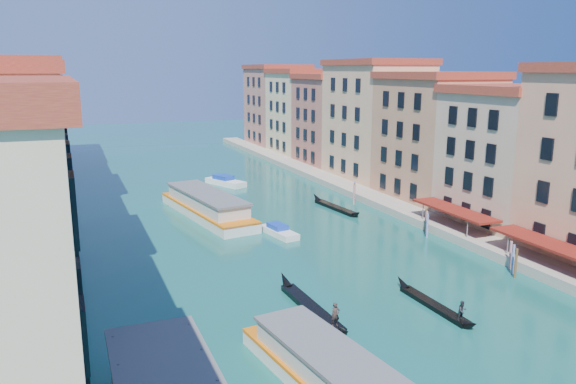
# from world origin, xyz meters

# --- Properties ---
(left_bank_palazzos) EXTENTS (12.80, 128.40, 21.00)m
(left_bank_palazzos) POSITION_xyz_m (-26.00, 64.68, 9.71)
(left_bank_palazzos) COLOR #CBB58C
(left_bank_palazzos) RESTS_ON ground
(right_bank_palazzos) EXTENTS (12.80, 128.40, 21.00)m
(right_bank_palazzos) POSITION_xyz_m (30.00, 65.00, 9.75)
(right_bank_palazzos) COLOR #A03C34
(right_bank_palazzos) RESTS_ON ground
(quay) EXTENTS (4.00, 140.00, 1.00)m
(quay) POSITION_xyz_m (22.00, 65.00, 0.50)
(quay) COLOR #A69685
(quay) RESTS_ON ground
(restaurant_awnings) EXTENTS (3.20, 44.55, 3.12)m
(restaurant_awnings) POSITION_xyz_m (22.19, 23.00, 2.99)
(restaurant_awnings) COLOR maroon
(restaurant_awnings) RESTS_ON ground
(mooring_poles_right) EXTENTS (1.44, 54.24, 3.20)m
(mooring_poles_right) POSITION_xyz_m (19.10, 28.80, 1.30)
(mooring_poles_right) COLOR brown
(mooring_poles_right) RESTS_ON ground
(vaporetto_near) EXTENTS (6.56, 18.57, 2.70)m
(vaporetto_near) POSITION_xyz_m (-6.00, 13.34, 1.22)
(vaporetto_near) COLOR white
(vaporetto_near) RESTS_ON ground
(vaporetto_far) EXTENTS (8.41, 22.52, 3.27)m
(vaporetto_far) POSITION_xyz_m (-3.10, 58.28, 1.47)
(vaporetto_far) COLOR silver
(vaporetto_far) RESTS_ON ground
(gondola_fore) EXTENTS (1.49, 12.98, 2.59)m
(gondola_fore) POSITION_xyz_m (-2.41, 25.37, 0.44)
(gondola_fore) COLOR black
(gondola_fore) RESTS_ON ground
(gondola_right) EXTENTS (1.23, 10.76, 2.15)m
(gondola_right) POSITION_xyz_m (7.25, 21.96, 0.41)
(gondola_right) COLOR black
(gondola_right) RESTS_ON ground
(gondola_far) EXTENTS (2.31, 12.52, 1.77)m
(gondola_far) POSITION_xyz_m (14.64, 55.51, 0.36)
(gondola_far) COLOR black
(gondola_far) RESTS_ON ground
(motorboat_mid) EXTENTS (2.97, 6.42, 1.28)m
(motorboat_mid) POSITION_xyz_m (2.78, 46.47, 0.50)
(motorboat_mid) COLOR white
(motorboat_mid) RESTS_ON ground
(motorboat_far) EXTENTS (5.70, 8.34, 1.66)m
(motorboat_far) POSITION_xyz_m (4.78, 77.62, 0.65)
(motorboat_far) COLOR white
(motorboat_far) RESTS_ON ground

